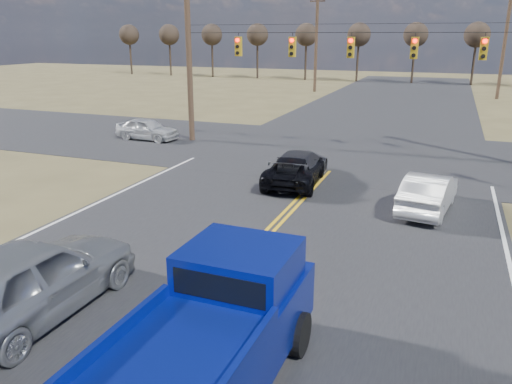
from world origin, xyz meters
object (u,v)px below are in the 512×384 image
(black_suv, at_px, (295,170))
(white_car_queue, at_px, (428,192))
(pickup_truck, at_px, (207,342))
(cross_car_west, at_px, (147,129))
(silver_suv, at_px, (30,279))
(dgrey_car_queue, at_px, (300,165))

(black_suv, distance_m, white_car_queue, 5.46)
(pickup_truck, distance_m, cross_car_west, 22.50)
(silver_suv, height_order, dgrey_car_queue, silver_suv)
(black_suv, height_order, cross_car_west, cross_car_west)
(pickup_truck, relative_size, white_car_queue, 1.46)
(silver_suv, bearing_deg, black_suv, -100.79)
(black_suv, relative_size, dgrey_car_queue, 1.00)
(pickup_truck, height_order, white_car_queue, pickup_truck)
(white_car_queue, height_order, dgrey_car_queue, white_car_queue)
(silver_suv, bearing_deg, pickup_truck, 169.33)
(pickup_truck, bearing_deg, cross_car_west, 126.15)
(silver_suv, distance_m, black_suv, 11.97)
(cross_car_west, bearing_deg, pickup_truck, -141.54)
(silver_suv, height_order, black_suv, silver_suv)
(dgrey_car_queue, bearing_deg, cross_car_west, -27.62)
(pickup_truck, xyz_separation_m, silver_suv, (-4.69, 0.93, -0.18))
(black_suv, bearing_deg, pickup_truck, 95.04)
(pickup_truck, relative_size, dgrey_car_queue, 1.36)
(white_car_queue, bearing_deg, black_suv, -7.41)
(black_suv, xyz_separation_m, white_car_queue, (5.27, -1.40, 0.06))
(black_suv, xyz_separation_m, dgrey_car_queue, (-0.00, 0.75, 0.03))
(silver_suv, height_order, white_car_queue, silver_suv)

